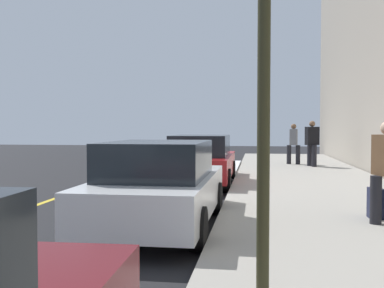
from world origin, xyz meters
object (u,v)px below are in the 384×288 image
Objects in this scene: parked_car_white at (160,185)px; pedestrian_grey_coat at (294,143)px; parked_car_red at (201,160)px; pedestrian_black_coat at (312,142)px; traffic_light_pole at (264,10)px; rolling_suitcase at (375,203)px.

pedestrian_grey_coat reaches higher than parked_car_white.
parked_car_white is 12.57m from pedestrian_grey_coat.
parked_car_red is 2.45× the size of pedestrian_black_coat.
pedestrian_black_coat is 14.70m from traffic_light_pole.
pedestrian_black_coat is 10.50m from rolling_suitcase.
parked_car_red is 5.08× the size of rolling_suitcase.
traffic_light_pole is at bearing 153.08° from rolling_suitcase.
parked_car_white is at bearing 160.81° from pedestrian_black_coat.
pedestrian_grey_coat is 1.19m from pedestrian_black_coat.
pedestrian_black_coat reaches higher than rolling_suitcase.
parked_car_red is 7.13m from pedestrian_grey_coat.
traffic_light_pole is 5.06m from rolling_suitcase.
rolling_suitcase is (-10.47, 0.16, -0.72)m from pedestrian_black_coat.
rolling_suitcase is (-5.11, -3.72, -0.34)m from parked_car_red.
pedestrian_grey_coat reaches higher than parked_car_red.
parked_car_white is 0.97× the size of parked_car_red.
parked_car_white and parked_car_red have the same top height.
parked_car_red is 1.15× the size of traffic_light_pole.
rolling_suitcase is (0.69, -3.72, -0.34)m from parked_car_white.
pedestrian_black_coat is at bearing -8.56° from traffic_light_pole.
pedestrian_grey_coat is 11.49m from rolling_suitcase.
parked_car_red is at bearing 144.07° from pedestrian_black_coat.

